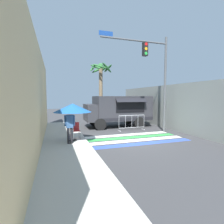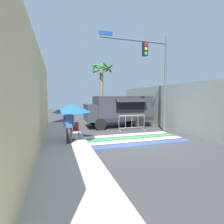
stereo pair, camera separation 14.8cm
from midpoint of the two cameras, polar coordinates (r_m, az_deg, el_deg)
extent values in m
plane|color=#38383A|center=(10.24, 7.07, -9.20)|extent=(60.00, 60.00, 0.00)
cube|color=#B7B5AD|center=(9.34, -21.17, -10.47)|extent=(4.40, 16.00, 0.13)
cube|color=#DBBC84|center=(9.03, -22.92, 4.47)|extent=(0.25, 16.00, 4.96)
cube|color=gray|center=(14.72, 17.45, 1.66)|extent=(0.20, 16.00, 3.43)
cube|color=#334FB2|center=(9.54, 9.13, -10.25)|extent=(6.40, 0.56, 0.01)
cube|color=white|center=(10.20, 7.17, -9.23)|extent=(6.40, 0.56, 0.01)
cube|color=green|center=(10.87, 5.46, -8.33)|extent=(6.40, 0.56, 0.01)
cube|color=white|center=(11.56, 3.96, -7.53)|extent=(6.40, 0.56, 0.01)
cube|color=#2D2D33|center=(14.76, 3.59, 1.33)|extent=(4.59, 2.36, 1.97)
cube|color=#2D2D33|center=(14.11, -5.12, -0.14)|extent=(1.62, 2.17, 1.33)
cube|color=#1E232D|center=(13.94, -8.18, 1.13)|extent=(0.06, 1.89, 0.50)
cube|color=black|center=(13.76, 6.46, 1.67)|extent=(2.43, 0.03, 0.89)
cube|color=black|center=(13.55, 6.84, 3.83)|extent=(2.53, 0.43, 0.31)
cube|color=black|center=(13.74, 5.38, -2.31)|extent=(4.59, 0.01, 0.24)
cylinder|color=black|center=(13.19, -3.48, -4.02)|extent=(0.89, 0.22, 0.89)
cylinder|color=black|center=(15.29, -5.50, -2.81)|extent=(0.89, 0.22, 0.89)
cylinder|color=black|center=(14.33, 9.18, -3.37)|extent=(0.89, 0.22, 0.89)
cylinder|color=black|center=(16.28, 5.71, -2.35)|extent=(0.89, 0.22, 0.89)
cylinder|color=#515456|center=(13.17, 17.28, 8.37)|extent=(0.16, 0.16, 6.67)
cylinder|color=#515456|center=(12.51, 7.96, 22.16)|extent=(4.76, 0.11, 0.11)
cube|color=black|center=(12.65, 11.09, 19.51)|extent=(0.32, 0.28, 0.90)
cylinder|color=red|center=(12.61, 11.44, 20.96)|extent=(0.20, 0.02, 0.20)
cylinder|color=#F2A519|center=(12.53, 11.41, 19.65)|extent=(0.20, 0.02, 0.20)
cylinder|color=green|center=(12.46, 11.39, 18.31)|extent=(0.20, 0.02, 0.20)
cube|color=navy|center=(11.87, -1.70, 24.29)|extent=(0.90, 0.02, 0.28)
cylinder|color=black|center=(9.78, -12.32, -8.98)|extent=(0.36, 0.36, 0.06)
cylinder|color=#B2B2B7|center=(9.59, -12.43, -3.29)|extent=(0.04, 0.04, 2.02)
cone|color=#1E59A5|center=(9.52, -12.51, 1.35)|extent=(1.99, 1.99, 0.46)
cylinder|color=#4C4C51|center=(9.92, -12.65, -7.61)|extent=(0.02, 0.02, 0.46)
cylinder|color=#4C4C51|center=(9.97, -10.14, -7.51)|extent=(0.02, 0.02, 0.46)
cylinder|color=#4C4C51|center=(10.34, -12.87, -7.10)|extent=(0.02, 0.02, 0.46)
cylinder|color=#4C4C51|center=(10.39, -10.47, -7.01)|extent=(0.02, 0.02, 0.46)
cube|color=#B22626|center=(10.11, -11.56, -5.95)|extent=(0.46, 0.46, 0.03)
cube|color=#B22626|center=(10.28, -11.71, -4.46)|extent=(0.46, 0.03, 0.43)
cylinder|color=black|center=(9.20, -13.84, -7.49)|extent=(0.13, 0.13, 0.81)
cylinder|color=black|center=(9.21, -12.90, -7.45)|extent=(0.13, 0.13, 0.81)
cube|color=#33598C|center=(9.08, -13.46, -2.95)|extent=(0.34, 0.20, 0.65)
cylinder|color=#33598C|center=(9.06, -14.85, -2.79)|extent=(0.09, 0.09, 0.56)
cylinder|color=#33598C|center=(9.10, -12.08, -2.71)|extent=(0.09, 0.09, 0.56)
sphere|color=#9E7051|center=(9.03, -13.52, 0.01)|extent=(0.23, 0.23, 0.23)
cylinder|color=#B7BABF|center=(13.08, 6.85, -1.12)|extent=(2.06, 0.04, 0.04)
cylinder|color=#B7BABF|center=(13.21, 6.81, -5.09)|extent=(2.06, 0.04, 0.04)
cylinder|color=#B7BABF|center=(12.75, 2.62, -3.33)|extent=(0.02, 0.02, 0.92)
cylinder|color=#B7BABF|center=(12.94, 4.75, -3.22)|extent=(0.02, 0.02, 0.92)
cylinder|color=#B7BABF|center=(13.14, 6.83, -3.11)|extent=(0.02, 0.02, 0.92)
cylinder|color=#B7BABF|center=(13.36, 8.83, -3.00)|extent=(0.02, 0.02, 0.92)
cylinder|color=#B7BABF|center=(13.60, 10.77, -2.89)|extent=(0.02, 0.02, 0.92)
cube|color=#B7BABF|center=(12.88, 2.81, -6.19)|extent=(0.06, 0.44, 0.03)
cube|color=#B7BABF|center=(13.68, 10.54, -5.61)|extent=(0.06, 0.44, 0.03)
cylinder|color=#7A664C|center=(19.02, -3.22, 5.89)|extent=(0.39, 0.39, 5.65)
sphere|color=#2D6B33|center=(19.30, -3.26, 14.75)|extent=(0.60, 0.60, 0.60)
ellipsoid|color=#2D6B33|center=(19.67, -0.89, 14.05)|extent=(0.58, 1.76, 0.78)
ellipsoid|color=#2D6B33|center=(19.81, -2.35, 13.80)|extent=(1.07, 1.02, 0.79)
ellipsoid|color=#2D6B33|center=(20.05, -4.00, 13.67)|extent=(1.60, 0.32, 0.99)
ellipsoid|color=#2D6B33|center=(19.47, -5.90, 13.98)|extent=(1.00, 1.64, 0.97)
ellipsoid|color=#2D6B33|center=(18.70, -4.90, 14.49)|extent=(1.06, 1.42, 0.74)
ellipsoid|color=#2D6B33|center=(18.54, -3.54, 14.67)|extent=(1.49, 0.77, 0.63)
ellipsoid|color=#2D6B33|center=(18.74, -1.21, 14.28)|extent=(1.43, 1.13, 1.03)
camera|label=1|loc=(0.07, -89.67, 0.03)|focal=28.00mm
camera|label=2|loc=(0.07, 90.33, -0.03)|focal=28.00mm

